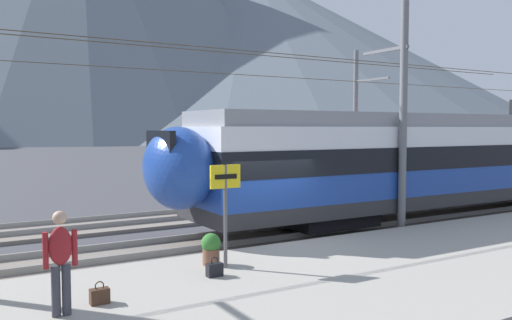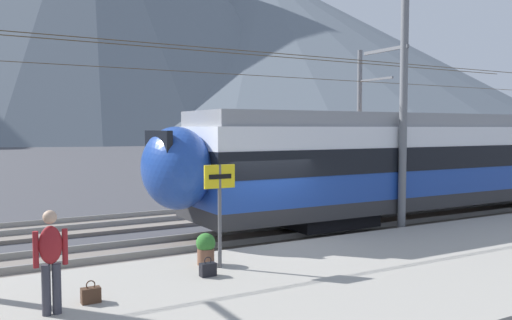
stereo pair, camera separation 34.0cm
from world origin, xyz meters
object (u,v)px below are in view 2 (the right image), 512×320
train_near_platform (461,158)px  potted_plant_platform_edge (206,247)px  catenary_mast_mid (401,114)px  platform_sign (220,192)px  handbag_beside_passenger (91,295)px  passenger_walking (51,256)px  catenary_mast_far_side (361,119)px  handbag_near_sign (208,269)px

train_near_platform → potted_plant_platform_edge: size_ratio=35.19×
catenary_mast_mid → platform_sign: catenary_mast_mid is taller
platform_sign → handbag_beside_passenger: platform_sign is taller
potted_plant_platform_edge → catenary_mast_mid: bearing=11.5°
train_near_platform → platform_sign: size_ratio=11.03×
train_near_platform → handbag_beside_passenger: train_near_platform is taller
passenger_walking → handbag_beside_passenger: passenger_walking is taller
catenary_mast_mid → potted_plant_platform_edge: 7.97m
handbag_beside_passenger → catenary_mast_mid: bearing=15.8°
catenary_mast_far_side → handbag_beside_passenger: catenary_mast_far_side is taller
handbag_near_sign → potted_plant_platform_edge: potted_plant_platform_edge is taller
catenary_mast_far_side → passenger_walking: 19.75m
catenary_mast_far_side → potted_plant_platform_edge: 16.16m
passenger_walking → handbag_beside_passenger: 1.08m
potted_plant_platform_edge → handbag_beside_passenger: bearing=-153.9°
train_near_platform → handbag_near_sign: bearing=-162.6°
catenary_mast_far_side → potted_plant_platform_edge: size_ratio=56.44×
train_near_platform → potted_plant_platform_edge: (-11.92, -2.98, -1.47)m
catenary_mast_far_side → handbag_near_sign: catenary_mast_far_side is taller
catenary_mast_mid → train_near_platform: bearing=17.9°
potted_plant_platform_edge → passenger_walking: bearing=-154.7°
platform_sign → potted_plant_platform_edge: platform_sign is taller
train_near_platform → handbag_beside_passenger: (-14.67, -4.33, -1.72)m
handbag_beside_passenger → potted_plant_platform_edge: size_ratio=0.56×
handbag_near_sign → handbag_beside_passenger: bearing=-168.6°
train_near_platform → handbag_beside_passenger: size_ratio=62.35×
platform_sign → handbag_beside_passenger: (-2.91, -0.96, -1.49)m
handbag_near_sign → passenger_walking: bearing=-166.2°
passenger_walking → handbag_near_sign: bearing=13.8°
train_near_platform → catenary_mast_far_side: 6.80m
passenger_walking → handbag_beside_passenger: bearing=21.9°
catenary_mast_far_side → handbag_beside_passenger: 19.17m
platform_sign → handbag_near_sign: platform_sign is taller
platform_sign → handbag_near_sign: (-0.50, -0.47, -1.49)m
catenary_mast_mid → handbag_near_sign: size_ratio=98.32×
platform_sign → handbag_near_sign: size_ratio=5.56×
potted_plant_platform_edge → platform_sign: bearing=-68.1°
catenary_mast_mid → potted_plant_platform_edge: catenary_mast_mid is taller
platform_sign → passenger_walking: (-3.58, -1.23, -0.68)m
passenger_walking → handbag_beside_passenger: size_ratio=4.31×
train_near_platform → catenary_mast_mid: (-4.70, -1.52, 1.58)m
catenary_mast_mid → handbag_near_sign: (-7.56, -2.33, -3.30)m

